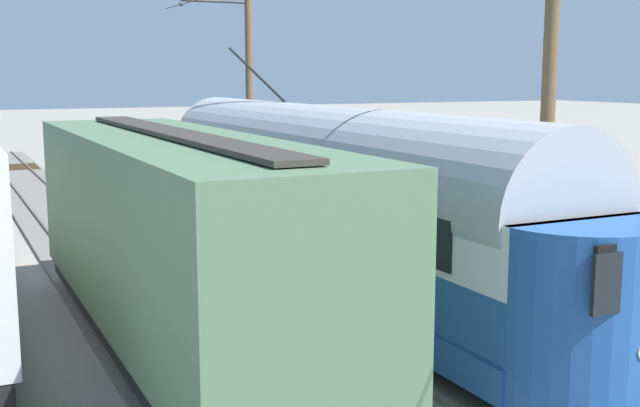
{
  "coord_description": "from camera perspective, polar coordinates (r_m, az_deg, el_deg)",
  "views": [
    {
      "loc": [
        3.77,
        14.61,
        4.98
      ],
      "look_at": [
        -4.18,
        -1.71,
        2.05
      ],
      "focal_mm": 44.72,
      "sensor_mm": 36.0,
      "label": 1
    }
  ],
  "objects": [
    {
      "name": "catenary_pole_mid_near",
      "position": [
        15.85,
        15.79,
        5.78
      ],
      "size": [
        2.71,
        0.28,
        7.97
      ],
      "color": "brown",
      "rests_on": "ground"
    },
    {
      "name": "ground_plane",
      "position": [
        15.89,
        -11.06,
        -9.28
      ],
      "size": [
        220.0,
        220.0,
        0.0
      ],
      "primitive_type": "plane",
      "color": "gray"
    },
    {
      "name": "track_streetcar_siding",
      "position": [
        17.68,
        2.43,
        -7.03
      ],
      "size": [
        2.8,
        80.0,
        0.18
      ],
      "color": "#666059",
      "rests_on": "ground"
    },
    {
      "name": "track_adjacent_siding",
      "position": [
        16.16,
        -11.36,
        -8.77
      ],
      "size": [
        2.8,
        80.0,
        0.18
      ],
      "color": "#666059",
      "rests_on": "ground"
    },
    {
      "name": "boxcar_far_siding",
      "position": [
        14.34,
        -10.2,
        -2.31
      ],
      "size": [
        2.96,
        11.88,
        3.85
      ],
      "color": "#4C6B4C",
      "rests_on": "ground"
    },
    {
      "name": "switch_stand",
      "position": [
        28.91,
        -6.07,
        0.6
      ],
      "size": [
        0.5,
        0.3,
        1.24
      ],
      "color": "black",
      "rests_on": "ground"
    },
    {
      "name": "catenary_pole_foreground",
      "position": [
        29.61,
        -5.18,
        7.5
      ],
      "size": [
        2.71,
        0.28,
        7.97
      ],
      "color": "brown",
      "rests_on": "ground"
    },
    {
      "name": "vintage_streetcar",
      "position": [
        18.34,
        0.53,
        0.65
      ],
      "size": [
        2.65,
        18.46,
        5.62
      ],
      "color": "#1E4C93",
      "rests_on": "ground"
    }
  ]
}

